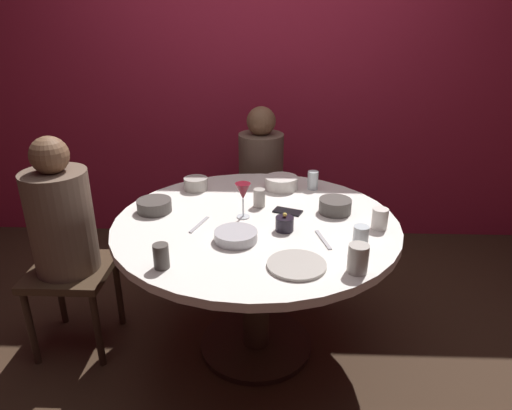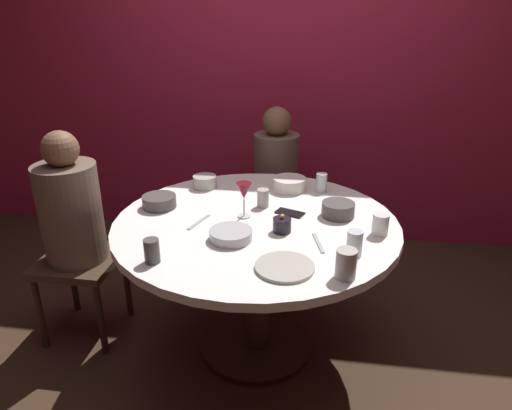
{
  "view_description": "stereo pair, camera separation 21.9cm",
  "coord_description": "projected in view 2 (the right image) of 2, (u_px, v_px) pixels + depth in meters",
  "views": [
    {
      "loc": [
        0.07,
        -2.01,
        1.7
      ],
      "look_at": [
        0.0,
        0.0,
        0.83
      ],
      "focal_mm": 32.37,
      "sensor_mm": 36.0,
      "label": 1
    },
    {
      "loc": [
        0.29,
        -1.99,
        1.7
      ],
      "look_at": [
        0.0,
        0.0,
        0.83
      ],
      "focal_mm": 32.37,
      "sensor_mm": 36.0,
      "label": 2
    }
  ],
  "objects": [
    {
      "name": "cup_center_front",
      "position": [
        346.0,
        264.0,
        1.73
      ],
      "size": [
        0.08,
        0.08,
        0.12
      ],
      "primitive_type": "cylinder",
      "color": "#B2ADA3",
      "rests_on": "dining_table"
    },
    {
      "name": "candle_holder",
      "position": [
        282.0,
        225.0,
        2.1
      ],
      "size": [
        0.08,
        0.08,
        0.09
      ],
      "color": "black",
      "rests_on": "dining_table"
    },
    {
      "name": "dining_table",
      "position": [
        256.0,
        248.0,
        2.28
      ],
      "size": [
        1.37,
        1.37,
        0.75
      ],
      "color": "white",
      "rests_on": "ground"
    },
    {
      "name": "dinner_plate",
      "position": [
        285.0,
        267.0,
        1.81
      ],
      "size": [
        0.24,
        0.24,
        0.01
      ],
      "primitive_type": "cylinder",
      "color": "#B2ADA3",
      "rests_on": "dining_table"
    },
    {
      "name": "cup_beside_wine",
      "position": [
        152.0,
        251.0,
        1.84
      ],
      "size": [
        0.06,
        0.06,
        0.1
      ],
      "primitive_type": "cylinder",
      "color": "#4C4742",
      "rests_on": "dining_table"
    },
    {
      "name": "bowl_small_white",
      "position": [
        205.0,
        182.0,
        2.62
      ],
      "size": [
        0.13,
        0.13,
        0.07
      ],
      "primitive_type": "cylinder",
      "color": "#B2ADA3",
      "rests_on": "dining_table"
    },
    {
      "name": "bowl_serving_large",
      "position": [
        231.0,
        235.0,
        2.03
      ],
      "size": [
        0.19,
        0.19,
        0.05
      ],
      "primitive_type": "cylinder",
      "color": "#B7B7BC",
      "rests_on": "dining_table"
    },
    {
      "name": "cell_phone",
      "position": [
        290.0,
        213.0,
        2.29
      ],
      "size": [
        0.16,
        0.12,
        0.01
      ],
      "primitive_type": "cube",
      "rotation": [
        0.0,
        0.0,
        1.19
      ],
      "color": "black",
      "rests_on": "dining_table"
    },
    {
      "name": "cup_far_edge",
      "position": [
        380.0,
        224.0,
        2.07
      ],
      "size": [
        0.07,
        0.07,
        0.1
      ],
      "primitive_type": "cylinder",
      "color": "silver",
      "rests_on": "dining_table"
    },
    {
      "name": "bowl_rice_portion",
      "position": [
        338.0,
        209.0,
        2.25
      ],
      "size": [
        0.16,
        0.16,
        0.07
      ],
      "primitive_type": "cylinder",
      "color": "#4C4742",
      "rests_on": "dining_table"
    },
    {
      "name": "cup_by_left_diner",
      "position": [
        354.0,
        243.0,
        1.89
      ],
      "size": [
        0.07,
        0.07,
        0.11
      ],
      "primitive_type": "cylinder",
      "color": "silver",
      "rests_on": "dining_table"
    },
    {
      "name": "wine_glass",
      "position": [
        244.0,
        192.0,
        2.21
      ],
      "size": [
        0.08,
        0.08,
        0.18
      ],
      "color": "silver",
      "rests_on": "dining_table"
    },
    {
      "name": "cup_near_candle",
      "position": [
        321.0,
        183.0,
        2.55
      ],
      "size": [
        0.06,
        0.06,
        0.1
      ],
      "primitive_type": "cylinder",
      "color": "silver",
      "rests_on": "dining_table"
    },
    {
      "name": "cup_by_right_diner",
      "position": [
        263.0,
        198.0,
        2.36
      ],
      "size": [
        0.06,
        0.06,
        0.09
      ],
      "primitive_type": "cylinder",
      "color": "#B2ADA3",
      "rests_on": "dining_table"
    },
    {
      "name": "ground_plane",
      "position": [
        256.0,
        345.0,
        2.52
      ],
      "size": [
        8.0,
        8.0,
        0.0
      ],
      "primitive_type": "plane",
      "color": "#382619"
    },
    {
      "name": "back_wall",
      "position": [
        285.0,
        68.0,
        3.33
      ],
      "size": [
        6.0,
        0.1,
        2.6
      ],
      "primitive_type": "cube",
      "color": "maroon",
      "rests_on": "ground"
    },
    {
      "name": "seated_diner_left",
      "position": [
        72.0,
        216.0,
        2.36
      ],
      "size": [
        0.4,
        0.4,
        1.16
      ],
      "rotation": [
        0.0,
        0.0,
        6.28
      ],
      "color": "#3F2D1E",
      "rests_on": "ground"
    },
    {
      "name": "fork_near_plate",
      "position": [
        319.0,
        243.0,
        2.0
      ],
      "size": [
        0.06,
        0.18,
        0.01
      ],
      "primitive_type": "cube",
      "rotation": [
        0.0,
        0.0,
        0.24
      ],
      "color": "#B7B7BC",
      "rests_on": "dining_table"
    },
    {
      "name": "seated_diner_back",
      "position": [
        276.0,
        170.0,
        3.1
      ],
      "size": [
        0.4,
        0.4,
        1.12
      ],
      "rotation": [
        0.0,
        0.0,
        4.71
      ],
      "color": "#3F2D1E",
      "rests_on": "ground"
    },
    {
      "name": "knife_near_plate",
      "position": [
        199.0,
        222.0,
        2.2
      ],
      "size": [
        0.07,
        0.18,
        0.01
      ],
      "primitive_type": "cube",
      "rotation": [
        0.0,
        0.0,
        -0.32
      ],
      "color": "#B7B7BC",
      "rests_on": "dining_table"
    },
    {
      "name": "bowl_sauce_side",
      "position": [
        159.0,
        201.0,
        2.36
      ],
      "size": [
        0.17,
        0.17,
        0.06
      ],
      "primitive_type": "cylinder",
      "color": "#4C4742",
      "rests_on": "dining_table"
    },
    {
      "name": "bowl_salad_center",
      "position": [
        289.0,
        184.0,
        2.58
      ],
      "size": [
        0.19,
        0.19,
        0.07
      ],
      "primitive_type": "cylinder",
      "color": "silver",
      "rests_on": "dining_table"
    }
  ]
}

